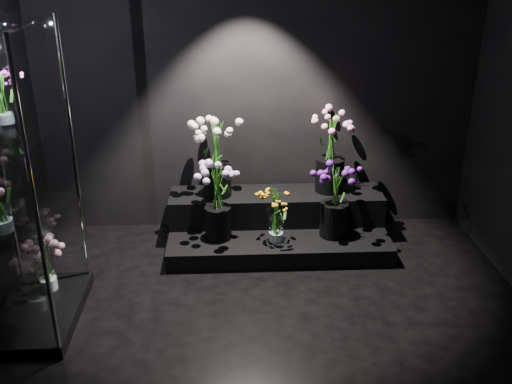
{
  "coord_description": "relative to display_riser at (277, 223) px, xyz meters",
  "views": [
    {
      "loc": [
        -0.26,
        -3.09,
        2.54
      ],
      "look_at": [
        -0.06,
        1.2,
        0.68
      ],
      "focal_mm": 40.0,
      "sensor_mm": 36.0,
      "label": 1
    }
  ],
  "objects": [
    {
      "name": "display_case",
      "position": [
        -1.85,
        -1.11,
        0.88
      ],
      "size": [
        0.58,
        0.97,
        2.13
      ],
      "color": "black",
      "rests_on": "floor"
    },
    {
      "name": "display_riser",
      "position": [
        0.0,
        0.0,
        0.0
      ],
      "size": [
        1.96,
        0.87,
        0.44
      ],
      "color": "black",
      "rests_on": "floor"
    },
    {
      "name": "bouquet_pink_roses",
      "position": [
        0.49,
        0.15,
        0.66
      ],
      "size": [
        0.43,
        0.43,
        0.73
      ],
      "rotation": [
        0.0,
        0.0,
        0.2
      ],
      "color": "black",
      "rests_on": "display_riser"
    },
    {
      "name": "floor",
      "position": [
        -0.16,
        -1.61,
        -0.18
      ],
      "size": [
        4.0,
        4.0,
        0.0
      ],
      "primitive_type": "plane",
      "color": "black",
      "rests_on": "ground"
    },
    {
      "name": "wall_back",
      "position": [
        -0.16,
        0.39,
        1.22
      ],
      "size": [
        4.0,
        0.0,
        4.0
      ],
      "primitive_type": "plane",
      "rotation": [
        1.57,
        0.0,
        0.0
      ],
      "color": "black",
      "rests_on": "floor"
    },
    {
      "name": "bouquet_orange_bells",
      "position": [
        -0.03,
        -0.3,
        0.23
      ],
      "size": [
        0.31,
        0.31,
        0.48
      ],
      "rotation": [
        0.0,
        0.0,
        0.27
      ],
      "color": "white",
      "rests_on": "display_riser"
    },
    {
      "name": "bouquet_case_magenta",
      "position": [
        -1.9,
        -0.97,
        1.45
      ],
      "size": [
        0.29,
        0.29,
        0.34
      ],
      "rotation": [
        0.0,
        0.0,
        -0.32
      ],
      "color": "white",
      "rests_on": "display_case"
    },
    {
      "name": "bouquet_lilac",
      "position": [
        -0.53,
        -0.22,
        0.38
      ],
      "size": [
        0.48,
        0.48,
        0.68
      ],
      "rotation": [
        0.0,
        0.0,
        -0.31
      ],
      "color": "black",
      "rests_on": "display_riser"
    },
    {
      "name": "bouquet_purple",
      "position": [
        0.49,
        -0.22,
        0.34
      ],
      "size": [
        0.39,
        0.39,
        0.64
      ],
      "rotation": [
        0.0,
        0.0,
        0.19
      ],
      "color": "black",
      "rests_on": "display_riser"
    },
    {
      "name": "bouquet_case_base_pink",
      "position": [
        -1.83,
        -0.88,
        0.15
      ],
      "size": [
        0.41,
        0.41,
        0.42
      ],
      "rotation": [
        0.0,
        0.0,
        -0.4
      ],
      "color": "white",
      "rests_on": "display_case"
    },
    {
      "name": "bouquet_cream_roses",
      "position": [
        -0.54,
        0.1,
        0.66
      ],
      "size": [
        0.45,
        0.45,
        0.69
      ],
      "rotation": [
        0.0,
        0.0,
        -0.1
      ],
      "color": "black",
      "rests_on": "display_riser"
    }
  ]
}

